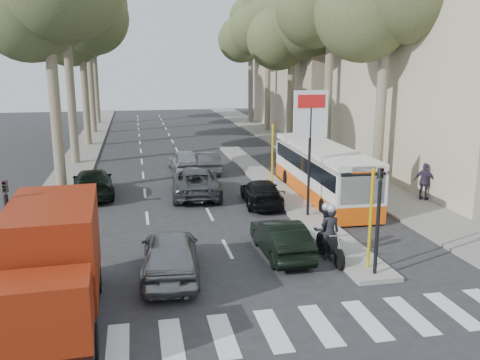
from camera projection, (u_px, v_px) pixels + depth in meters
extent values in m
plane|color=#28282B|center=(264.00, 268.00, 17.05)|extent=(120.00, 120.00, 0.00)
cube|color=gray|center=(290.00, 144.00, 42.58)|extent=(3.20, 70.00, 0.12)
cube|color=gray|center=(87.00, 145.00, 42.16)|extent=(2.40, 64.00, 0.12)
cube|color=gray|center=(272.00, 185.00, 28.16)|extent=(1.50, 26.00, 0.16)
cube|color=#BBB394|center=(473.00, 23.00, 29.53)|extent=(11.00, 18.00, 18.00)
cube|color=#B7A88E|center=(331.00, 50.00, 50.74)|extent=(11.00, 20.00, 16.00)
cylinder|color=yellow|center=(370.00, 221.00, 16.34)|extent=(0.10, 0.10, 3.50)
cylinder|color=yellow|center=(309.00, 180.00, 22.06)|extent=(0.10, 0.10, 3.50)
cylinder|color=yellow|center=(272.00, 156.00, 27.79)|extent=(0.10, 0.10, 3.50)
cylinder|color=black|center=(309.00, 161.00, 21.87)|extent=(0.12, 0.12, 5.20)
cube|color=white|center=(311.00, 114.00, 21.42)|extent=(1.50, 0.10, 2.00)
cube|color=red|center=(312.00, 101.00, 21.24)|extent=(1.20, 0.02, 0.55)
cylinder|color=black|center=(377.00, 230.00, 15.90)|extent=(0.12, 0.12, 3.20)
imported|color=black|center=(380.00, 184.00, 15.56)|extent=(0.16, 0.41, 1.00)
cylinder|color=black|center=(11.00, 250.00, 14.23)|extent=(0.12, 0.12, 3.20)
imported|color=black|center=(6.00, 198.00, 13.89)|extent=(0.16, 0.41, 1.00)
cylinder|color=#6B604C|center=(56.00, 113.00, 25.97)|extent=(0.56, 0.56, 8.40)
sphere|color=#424D2B|center=(28.00, 10.00, 25.19)|extent=(5.20, 5.20, 5.20)
cylinder|color=#6B604C|center=(71.00, 98.00, 33.52)|extent=(0.56, 0.56, 8.96)
sphere|color=#424D2B|center=(50.00, 12.00, 32.66)|extent=(5.20, 5.20, 5.20)
cylinder|color=#6B604C|center=(85.00, 96.00, 41.28)|extent=(0.56, 0.56, 8.12)
sphere|color=#424D2B|center=(69.00, 34.00, 40.55)|extent=(5.20, 5.20, 5.20)
sphere|color=#424D2B|center=(91.00, 17.00, 39.32)|extent=(5.80, 5.80, 5.80)
sphere|color=#424D2B|center=(83.00, 4.00, 40.74)|extent=(4.80, 4.80, 4.80)
cylinder|color=#6B604C|center=(91.00, 84.00, 48.74)|extent=(0.56, 0.56, 9.52)
sphere|color=#424D2B|center=(77.00, 21.00, 47.81)|extent=(5.20, 5.20, 5.20)
sphere|color=#424D2B|center=(96.00, 5.00, 46.54)|extent=(5.80, 5.80, 5.80)
cylinder|color=#6B604C|center=(96.00, 85.00, 56.44)|extent=(0.56, 0.56, 8.68)
sphere|color=#424D2B|center=(84.00, 36.00, 55.63)|extent=(5.20, 5.20, 5.20)
sphere|color=#424D2B|center=(100.00, 23.00, 54.39)|extent=(5.80, 5.80, 5.80)
sphere|color=#424D2B|center=(94.00, 13.00, 55.79)|extent=(4.80, 4.80, 4.80)
cylinder|color=#6B604C|center=(381.00, 111.00, 27.42)|extent=(0.56, 0.56, 8.40)
sphere|color=#424D2B|center=(364.00, 12.00, 26.64)|extent=(5.20, 5.20, 5.20)
cylinder|color=#6B604C|center=(328.00, 94.00, 34.98)|extent=(0.56, 0.56, 9.24)
sphere|color=#424D2B|center=(314.00, 9.00, 34.09)|extent=(5.20, 5.20, 5.20)
cylinder|color=#6B604C|center=(291.00, 97.00, 42.73)|extent=(0.56, 0.56, 7.84)
sphere|color=#424D2B|center=(278.00, 39.00, 42.03)|extent=(5.20, 5.20, 5.20)
sphere|color=#424D2B|center=(306.00, 24.00, 40.82)|extent=(5.80, 5.80, 5.80)
sphere|color=#424D2B|center=(291.00, 11.00, 42.24)|extent=(4.80, 4.80, 4.80)
cylinder|color=#6B604C|center=(268.00, 86.00, 50.25)|extent=(0.56, 0.56, 8.96)
sphere|color=#424D2B|center=(257.00, 29.00, 49.40)|extent=(5.20, 5.20, 5.20)
sphere|color=#424D2B|center=(280.00, 14.00, 48.15)|extent=(5.80, 5.80, 5.80)
sphere|color=#424D2B|center=(268.00, 2.00, 49.54)|extent=(4.80, 4.80, 4.80)
cylinder|color=#6B604C|center=(251.00, 85.00, 57.97)|extent=(0.56, 0.56, 8.40)
sphere|color=#424D2B|center=(241.00, 39.00, 57.19)|extent=(5.20, 5.20, 5.20)
sphere|color=#424D2B|center=(260.00, 28.00, 55.96)|extent=(5.80, 5.80, 5.80)
sphere|color=#424D2B|center=(250.00, 18.00, 57.37)|extent=(4.80, 4.80, 4.80)
imported|color=gray|center=(170.00, 254.00, 16.23)|extent=(2.14, 4.63, 1.54)
imported|color=black|center=(281.00, 238.00, 18.03)|extent=(1.41, 3.92, 1.29)
imported|color=#47494F|center=(196.00, 182.00, 26.19)|extent=(2.78, 5.36, 1.44)
imported|color=black|center=(261.00, 192.00, 24.54)|extent=(2.07, 4.33, 1.22)
imported|color=#A6A9AE|center=(184.00, 160.00, 31.98)|extent=(1.90, 4.28, 1.43)
imported|color=#44454B|center=(208.00, 162.00, 31.74)|extent=(1.72, 4.09, 1.31)
imported|color=black|center=(93.00, 183.00, 26.08)|extent=(2.44, 5.00, 1.40)
cube|color=black|center=(56.00, 305.00, 13.30)|extent=(2.35, 5.89, 0.24)
cylinder|color=black|center=(1.00, 353.00, 11.26)|extent=(0.32, 0.88, 0.87)
cylinder|color=black|center=(91.00, 342.00, 11.71)|extent=(0.32, 0.88, 0.87)
cylinder|color=black|center=(27.00, 285.00, 14.74)|extent=(0.32, 0.88, 0.87)
cylinder|color=black|center=(96.00, 278.00, 15.19)|extent=(0.32, 0.88, 0.87)
cube|color=maroon|center=(42.00, 314.00, 10.99)|extent=(2.18, 1.44, 1.65)
cube|color=black|center=(37.00, 320.00, 10.35)|extent=(1.94, 0.15, 0.87)
cube|color=maroon|center=(54.00, 246.00, 13.72)|extent=(2.38, 4.15, 2.42)
cube|color=#E9560C|center=(321.00, 188.00, 25.96)|extent=(2.47, 10.18, 0.79)
cube|color=white|center=(322.00, 168.00, 25.72)|extent=(2.47, 10.18, 1.32)
cube|color=black|center=(322.00, 162.00, 25.66)|extent=(2.48, 9.78, 0.75)
cube|color=white|center=(323.00, 149.00, 25.50)|extent=(2.47, 10.18, 0.26)
cube|color=black|center=(363.00, 189.00, 20.86)|extent=(1.94, 0.11, 1.32)
cube|color=#E9560C|center=(364.00, 170.00, 20.69)|extent=(1.06, 0.09, 0.28)
cylinder|color=black|center=(324.00, 208.00, 22.70)|extent=(0.27, 0.85, 0.85)
cylinder|color=black|center=(365.00, 206.00, 23.04)|extent=(0.27, 0.85, 0.85)
cylinder|color=black|center=(287.00, 177.00, 28.72)|extent=(0.27, 0.85, 0.85)
cylinder|color=black|center=(320.00, 176.00, 29.06)|extent=(0.27, 0.85, 0.85)
cylinder|color=black|center=(339.00, 259.00, 16.85)|extent=(0.12, 0.71, 0.71)
cylinder|color=black|center=(321.00, 242.00, 18.44)|extent=(0.12, 0.71, 0.71)
cylinder|color=silver|center=(339.00, 246.00, 16.83)|extent=(0.07, 0.45, 0.89)
cube|color=black|center=(329.00, 246.00, 17.67)|extent=(0.25, 0.83, 0.33)
cube|color=black|center=(332.00, 240.00, 17.39)|extent=(0.34, 0.50, 0.24)
cube|color=black|center=(326.00, 236.00, 17.93)|extent=(0.32, 0.72, 0.13)
cylinder|color=silver|center=(339.00, 236.00, 16.82)|extent=(0.69, 0.05, 0.04)
imported|color=black|center=(330.00, 233.00, 17.56)|extent=(0.68, 0.45, 1.86)
imported|color=black|center=(325.00, 230.00, 17.99)|extent=(0.85, 0.48, 1.75)
sphere|color=#B2B2B7|center=(332.00, 209.00, 17.31)|extent=(0.31, 0.31, 0.31)
sphere|color=#B2B2B7|center=(326.00, 207.00, 17.76)|extent=(0.31, 0.31, 0.31)
imported|color=#362D44|center=(425.00, 182.00, 24.88)|extent=(1.09, 1.17, 1.84)
imported|color=#6A594F|center=(351.00, 167.00, 28.32)|extent=(1.33, 1.05, 1.88)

